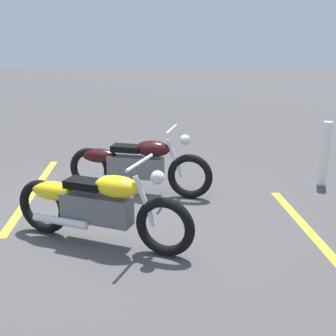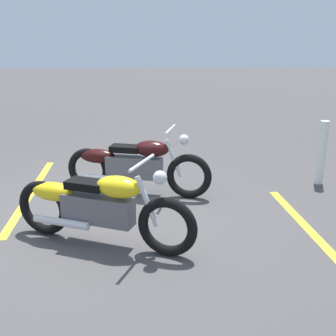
% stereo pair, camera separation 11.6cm
% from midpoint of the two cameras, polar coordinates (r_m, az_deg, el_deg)
% --- Properties ---
extents(ground_plane, '(60.00, 60.00, 0.00)m').
position_cam_midpoint_polar(ground_plane, '(5.61, -10.57, -6.52)').
color(ground_plane, '#474444').
extents(motorcycle_bright_foreground, '(2.10, 0.97, 1.04)m').
position_cam_midpoint_polar(motorcycle_bright_foreground, '(4.71, -10.51, -5.16)').
color(motorcycle_bright_foreground, black).
rests_on(motorcycle_bright_foreground, ground).
extents(motorcycle_dark_foreground, '(2.18, 0.79, 1.04)m').
position_cam_midpoint_polar(motorcycle_dark_foreground, '(6.17, -5.32, 0.49)').
color(motorcycle_dark_foreground, black).
rests_on(motorcycle_dark_foreground, ground).
extents(bollard_post, '(0.14, 0.14, 1.03)m').
position_cam_midpoint_polar(bollard_post, '(7.00, 20.03, 1.98)').
color(bollard_post, white).
rests_on(bollard_post, ground).
extents(parking_stripe_near, '(0.23, 3.20, 0.01)m').
position_cam_midpoint_polar(parking_stripe_near, '(6.70, -18.82, -3.17)').
color(parking_stripe_near, yellow).
rests_on(parking_stripe_near, ground).
extents(parking_stripe_mid, '(0.23, 3.20, 0.01)m').
position_cam_midpoint_polar(parking_stripe_mid, '(5.17, 19.55, -9.39)').
color(parking_stripe_mid, yellow).
rests_on(parking_stripe_mid, ground).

